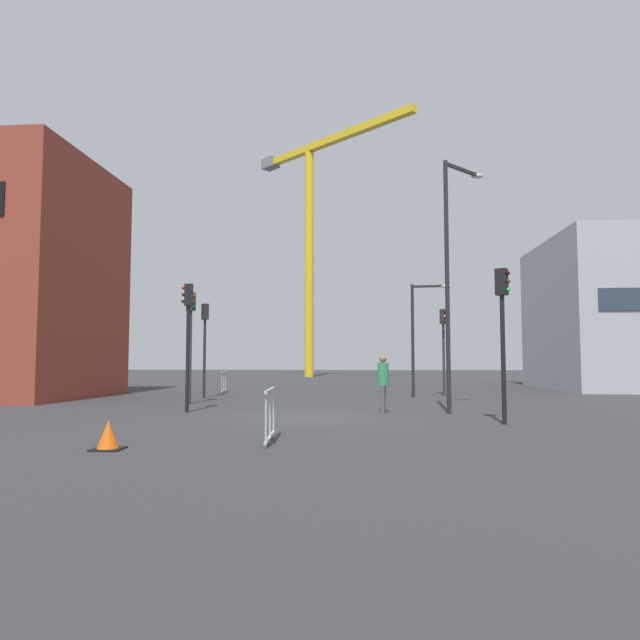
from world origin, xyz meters
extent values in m
plane|color=#333335|center=(0.00, 0.00, 0.00)|extent=(160.00, 160.00, 0.00)
cylinder|color=yellow|center=(-3.92, 39.76, 11.35)|extent=(0.90, 0.90, 22.70)
cube|color=yellow|center=(-1.36, 37.50, 23.10)|extent=(15.07, 13.41, 0.70)
cube|color=slate|center=(-8.59, 43.88, 23.10)|extent=(2.14, 2.09, 1.10)
cylinder|color=#232326|center=(4.22, 1.32, 4.03)|extent=(0.14, 0.14, 8.07)
cube|color=#232326|center=(4.85, 1.96, 7.97)|extent=(1.32, 1.35, 0.10)
ellipsoid|color=silver|center=(5.47, 2.60, 7.95)|extent=(0.44, 0.24, 0.16)
cylinder|color=#232326|center=(3.77, 9.26, 2.55)|extent=(0.14, 0.14, 5.10)
cube|color=#232326|center=(4.53, 9.19, 5.00)|extent=(1.52, 0.25, 0.10)
ellipsoid|color=silver|center=(5.28, 9.11, 4.98)|extent=(0.44, 0.24, 0.16)
cylinder|color=#232326|center=(-5.46, 7.91, 1.73)|extent=(0.12, 0.12, 3.46)
cube|color=#232326|center=(-5.46, 7.91, 3.81)|extent=(0.36, 0.37, 0.70)
sphere|color=red|center=(-5.57, 8.05, 4.03)|extent=(0.11, 0.11, 0.11)
sphere|color=#3C2905|center=(-5.57, 8.05, 3.81)|extent=(0.11, 0.11, 0.11)
sphere|color=#07330F|center=(-5.57, 8.05, 3.59)|extent=(0.11, 0.11, 0.11)
cylinder|color=black|center=(-4.07, 1.09, 1.71)|extent=(0.12, 0.12, 3.42)
cube|color=black|center=(-4.07, 1.09, 3.77)|extent=(0.34, 0.32, 0.70)
sphere|color=red|center=(-4.23, 1.03, 3.99)|extent=(0.11, 0.11, 0.11)
sphere|color=#3C2905|center=(-4.23, 1.03, 3.77)|extent=(0.11, 0.11, 0.11)
sphere|color=#07330F|center=(-4.23, 1.03, 3.55)|extent=(0.11, 0.11, 0.11)
cylinder|color=#2D2D30|center=(5.32, 10.55, 1.69)|extent=(0.12, 0.12, 3.38)
cube|color=#2D2D30|center=(5.32, 10.55, 3.73)|extent=(0.31, 0.34, 0.70)
sphere|color=#390605|center=(5.37, 10.38, 3.95)|extent=(0.11, 0.11, 0.11)
sphere|color=#F2A514|center=(5.37, 10.38, 3.73)|extent=(0.11, 0.11, 0.11)
sphere|color=#07330F|center=(5.37, 10.38, 3.51)|extent=(0.11, 0.11, 0.11)
cylinder|color=#2D2D30|center=(-5.03, 4.45, 1.77)|extent=(0.12, 0.12, 3.54)
cube|color=#2D2D30|center=(-5.03, 4.45, 3.89)|extent=(0.36, 0.34, 0.70)
sphere|color=red|center=(-4.88, 4.37, 4.11)|extent=(0.11, 0.11, 0.11)
sphere|color=#3C2905|center=(-4.88, 4.37, 3.89)|extent=(0.11, 0.11, 0.11)
sphere|color=#07330F|center=(-4.88, 4.37, 3.67)|extent=(0.11, 0.11, 0.11)
cylinder|color=black|center=(5.21, -1.63, 1.69)|extent=(0.12, 0.12, 3.37)
cube|color=black|center=(5.21, -1.63, 3.72)|extent=(0.37, 0.36, 0.70)
sphere|color=#390605|center=(5.36, -1.73, 3.94)|extent=(0.11, 0.11, 0.11)
sphere|color=#3C2905|center=(5.36, -1.73, 3.72)|extent=(0.11, 0.11, 0.11)
sphere|color=green|center=(5.36, -1.73, 3.50)|extent=(0.11, 0.11, 0.11)
cylinder|color=#4C4C51|center=(2.19, 1.30, 0.43)|extent=(0.14, 0.14, 0.87)
cylinder|color=#4C4C51|center=(2.16, 1.11, 0.43)|extent=(0.14, 0.14, 0.87)
cylinder|color=#2D844C|center=(2.17, 1.20, 1.23)|extent=(0.34, 0.34, 0.72)
sphere|color=#8C6647|center=(2.17, 1.20, 1.70)|extent=(0.23, 0.23, 0.23)
cube|color=#B2B5BA|center=(-5.60, 12.04, 1.05)|extent=(0.34, 2.03, 0.06)
cube|color=#B2B5BA|center=(-5.60, 12.04, 0.10)|extent=(0.34, 2.03, 0.06)
cylinder|color=#B2B5BA|center=(-5.47, 11.13, 0.53)|extent=(0.04, 0.04, 1.05)
cylinder|color=#B2B5BA|center=(-5.60, 12.04, 0.53)|extent=(0.04, 0.04, 1.05)
cylinder|color=#B2B5BA|center=(-5.73, 12.95, 0.53)|extent=(0.04, 0.04, 1.05)
cube|color=#B2B5BA|center=(-0.33, -5.31, 1.05)|extent=(0.18, 1.81, 0.06)
cube|color=#B2B5BA|center=(-0.33, -5.31, 0.10)|extent=(0.18, 1.81, 0.06)
cylinder|color=#B2B5BA|center=(-0.27, -6.13, 0.53)|extent=(0.04, 0.04, 1.05)
cylinder|color=#B2B5BA|center=(-0.33, -5.31, 0.53)|extent=(0.04, 0.04, 1.05)
cylinder|color=#B2B5BA|center=(-0.38, -4.50, 0.53)|extent=(0.04, 0.04, 1.05)
cube|color=black|center=(-3.16, -6.54, 0.01)|extent=(0.54, 0.54, 0.03)
cone|color=#E55B0F|center=(-3.16, -6.54, 0.28)|extent=(0.42, 0.42, 0.55)
camera|label=1|loc=(1.61, -17.01, 1.66)|focal=32.30mm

